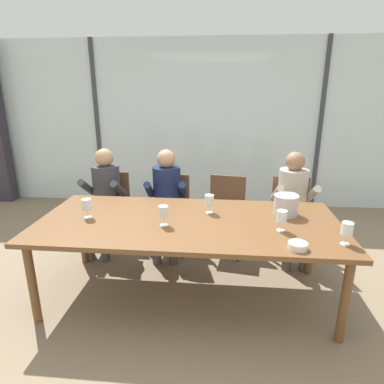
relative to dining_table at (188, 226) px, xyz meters
The scene contains 20 objects.
ground 1.22m from the dining_table, 90.00° to the left, with size 14.00×14.00×0.00m, color #847056.
window_glass_panel 2.69m from the dining_table, 90.00° to the left, with size 7.84×0.03×2.60m, color silver.
window_mullion_left 3.20m from the dining_table, 124.15° to the left, with size 0.06×0.06×2.60m, color #38383D.
window_mullion_right 3.20m from the dining_table, 55.85° to the left, with size 0.06×0.06×2.60m, color #38383D.
hillside_vineyard 5.63m from the dining_table, 90.00° to the left, with size 13.84×2.40×1.85m, color #477A38.
dining_table is the anchor object (origin of this frame).
chair_near_curtain 1.48m from the dining_table, 136.28° to the left, with size 0.46×0.46×0.89m.
chair_left_of_center 1.04m from the dining_table, 107.98° to the left, with size 0.46×0.46×0.89m.
chair_center 1.05m from the dining_table, 70.62° to the left, with size 0.50×0.50×0.89m.
chair_right_of_center 1.48m from the dining_table, 42.43° to the left, with size 0.47×0.47×0.89m.
person_charcoal_jacket 1.38m from the dining_table, 141.23° to the left, with size 0.47×0.62×1.21m.
person_navy_polo 0.93m from the dining_table, 111.71° to the left, with size 0.49×0.63×1.21m.
person_beige_jumper 1.38m from the dining_table, 38.60° to the left, with size 0.47×0.62×1.21m.
ice_bucket_primary 0.91m from the dining_table, 13.72° to the left, with size 0.22×0.22×0.19m.
tasting_bowl 0.96m from the dining_table, 28.66° to the right, with size 0.14×0.14×0.05m, color silver.
wine_glass_by_left_taster 0.32m from the dining_table, 48.78° to the left, with size 0.08×0.08×0.17m.
wine_glass_near_bucket 0.81m from the dining_table, 10.74° to the right, with size 0.08×0.08×0.17m.
wine_glass_center_pour 1.27m from the dining_table, 16.11° to the right, with size 0.08×0.08×0.17m.
wine_glass_by_right_taster 0.29m from the dining_table, 146.21° to the right, with size 0.08×0.08×0.17m.
wine_glass_spare_empty 0.92m from the dining_table, behind, with size 0.08×0.08×0.17m.
Camera 1 is at (0.28, -2.65, 1.86)m, focal length 30.60 mm.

